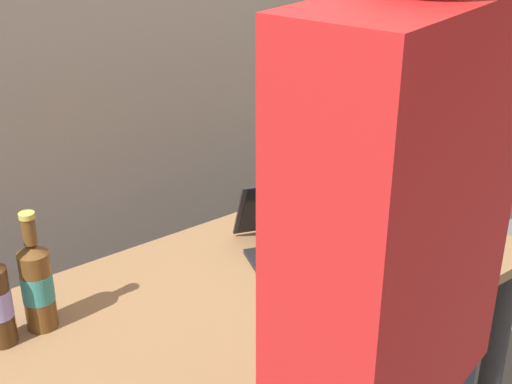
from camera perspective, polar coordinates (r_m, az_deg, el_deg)
The scene contains 4 objects.
desk at distance 1.84m, azimuth 0.70°, elevation -10.76°, with size 1.38×0.70×0.78m.
laptop at distance 1.87m, azimuth 4.29°, elevation -3.86°, with size 0.42×0.42×0.19m.
beer_bottle_brown at distance 1.61m, azimuth -17.39°, elevation -7.11°, with size 0.07×0.07×0.28m.
back_wall at distance 2.12m, azimuth -11.22°, elevation 13.12°, with size 6.00×0.10×2.60m, color gray.
Camera 1 is at (-0.94, -1.17, 1.71)m, focal length 49.18 mm.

